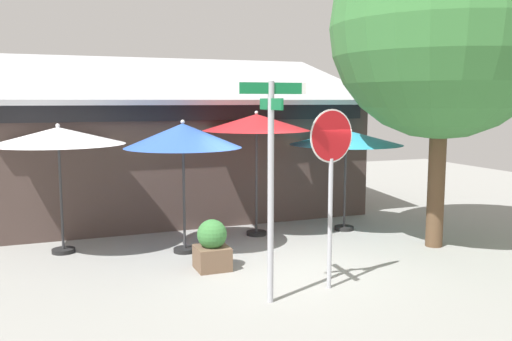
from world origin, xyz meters
TOP-DOWN VIEW (x-y plane):
  - ground_plane at (0.00, 0.00)m, footprint 28.00×28.00m
  - cafe_building at (-0.79, 5.49)m, footprint 9.40×4.82m
  - street_sign_post at (-1.02, -1.41)m, footprint 0.98×0.92m
  - stop_sign at (0.08, -1.19)m, footprint 0.81×0.17m
  - patio_umbrella_ivory_left at (-3.78, 2.44)m, footprint 2.50×2.50m
  - patio_umbrella_royal_blue_center at (-1.56, 1.64)m, footprint 2.25×2.25m
  - patio_umbrella_crimson_right at (0.24, 2.40)m, footprint 2.34×2.34m
  - patio_umbrella_teal_far_right at (2.29, 2.12)m, footprint 2.54×2.54m
  - shade_tree at (3.47, 0.14)m, footprint 4.66×4.37m
  - sidewalk_planter at (-1.37, 0.40)m, footprint 0.57×0.57m

SIDE VIEW (x-z plane):
  - ground_plane at x=0.00m, z-range -0.10..0.00m
  - sidewalk_planter at x=-1.37m, z-range -0.02..0.87m
  - cafe_building at x=-0.79m, z-range -0.47..3.73m
  - street_sign_post at x=-1.02m, z-range 0.36..3.58m
  - stop_sign at x=0.08m, z-range 0.58..3.39m
  - patio_umbrella_teal_far_right at x=2.29m, z-range 0.93..3.28m
  - patio_umbrella_ivory_left at x=-3.78m, z-range 1.00..3.52m
  - patio_umbrella_royal_blue_center at x=-1.56m, z-range 0.97..3.55m
  - patio_umbrella_crimson_right at x=0.24m, z-range 1.09..3.82m
  - shade_tree at x=3.47m, z-range 1.01..7.55m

